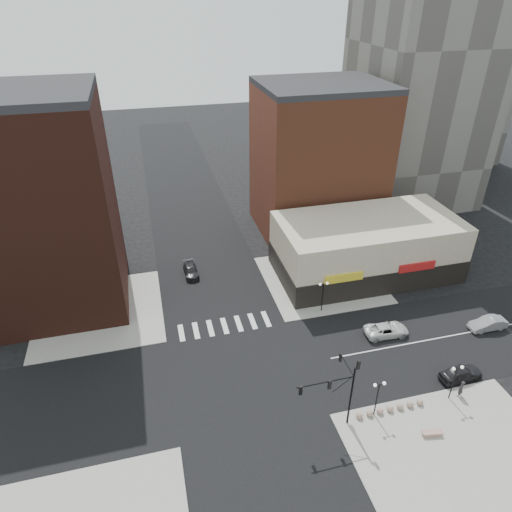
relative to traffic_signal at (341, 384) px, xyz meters
name	(u,v)px	position (x,y,z in m)	size (l,w,h in m)	color
ground	(241,376)	(-7.24, 7.83, -4.96)	(240.00, 240.00, 0.00)	black
road_ew	(241,376)	(-7.24, 7.83, -4.95)	(200.00, 14.00, 0.02)	black
road_ns	(241,375)	(-7.24, 7.83, -4.95)	(14.00, 200.00, 0.02)	black
sidewalk_nw	(100,312)	(-21.74, 22.33, -4.90)	(15.00, 15.00, 0.12)	gray
sidewalk_ne	(321,279)	(7.26, 22.33, -4.90)	(15.00, 15.00, 0.12)	gray
sidewalk_se	(460,458)	(8.76, -6.17, -4.90)	(18.00, 14.00, 0.12)	gray
building_nw	(41,211)	(-26.24, 26.33, 7.54)	(16.00, 15.00, 25.00)	#3B1B12
building_ne_midrise	(318,163)	(11.76, 37.33, 6.04)	(18.00, 15.00, 22.00)	brown
building_ne_row	(366,251)	(13.76, 22.83, -1.66)	(24.20, 12.20, 8.00)	beige
traffic_signal	(341,384)	(0.00, 0.00, 0.00)	(5.59, 3.09, 7.77)	black
street_lamp_se_a	(378,391)	(3.76, -0.17, -1.67)	(1.22, 0.32, 4.16)	black
street_lamp_se_b	(456,374)	(11.76, -0.17, -1.67)	(1.22, 0.32, 4.16)	black
street_lamp_ne	(323,289)	(4.76, 15.83, -1.67)	(1.22, 0.32, 4.16)	black
bollard_row	(390,409)	(5.41, -0.17, -4.53)	(6.93, 0.63, 0.63)	#A17D6F
white_suv	(386,330)	(10.37, 9.91, -4.26)	(2.34, 5.07, 1.41)	silver
dark_sedan_east	(461,373)	(14.40, 1.83, -4.19)	(1.82, 4.52, 1.54)	black
silver_sedan	(488,324)	(22.34, 7.92, -4.22)	(1.57, 4.50, 1.48)	#939398
dark_sedan_north	(191,271)	(-9.73, 27.99, -4.32)	(1.81, 4.46, 1.29)	black
pedestrian	(461,389)	(12.89, -0.17, -3.88)	(0.70, 0.46, 1.92)	#272328
stone_bench	(432,433)	(7.75, -3.52, -4.61)	(1.91, 0.89, 0.43)	#A37E70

